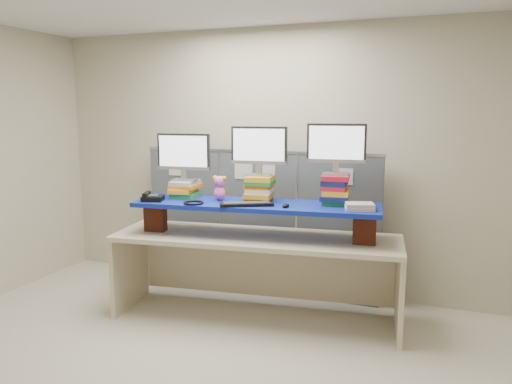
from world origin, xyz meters
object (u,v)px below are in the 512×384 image
at_px(blue_board, 256,205).
at_px(monitor_right, 336,146).
at_px(monitor_center, 259,148).
at_px(monitor_left, 184,154).
at_px(desk, 256,253).
at_px(keyboard, 246,204).
at_px(desk_phone, 152,198).

bearing_deg(blue_board, monitor_right, 9.60).
bearing_deg(monitor_center, monitor_left, -180.00).
relative_size(blue_board, monitor_center, 4.29).
distance_m(desk, monitor_right, 1.22).
distance_m(desk, keyboard, 0.51).
bearing_deg(desk, desk_phone, -172.17).
distance_m(monitor_center, monitor_right, 0.70).
xyz_separation_m(blue_board, monitor_left, (-0.75, 0.02, 0.44)).
bearing_deg(monitor_right, desk_phone, -171.42).
relative_size(blue_board, desk_phone, 9.62).
height_order(monitor_right, keyboard, monitor_right).
distance_m(keyboard, desk_phone, 0.91).
height_order(monitor_left, monitor_center, monitor_center).
bearing_deg(monitor_right, blue_board, -170.40).
distance_m(desk, blue_board, 0.45).
bearing_deg(keyboard, desk_phone, 159.22).
xyz_separation_m(monitor_center, keyboard, (-0.02, -0.27, -0.48)).
height_order(monitor_left, keyboard, monitor_left).
xyz_separation_m(monitor_left, desk_phone, (-0.19, -0.28, -0.39)).
distance_m(blue_board, desk_phone, 0.97).
bearing_deg(desk_phone, monitor_left, 37.33).
bearing_deg(keyboard, desk, 49.85).
bearing_deg(keyboard, monitor_left, 139.08).
relative_size(desk, monitor_center, 5.20).
distance_m(blue_board, keyboard, 0.16).
bearing_deg(monitor_left, keyboard, -20.77).
distance_m(desk, monitor_left, 1.16).
bearing_deg(blue_board, monitor_left, 170.90).
bearing_deg(desk, monitor_left, 170.90).
height_order(blue_board, monitor_left, monitor_left).
bearing_deg(monitor_left, monitor_center, 0.00).
xyz_separation_m(desk, monitor_right, (0.68, 0.21, 0.99)).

